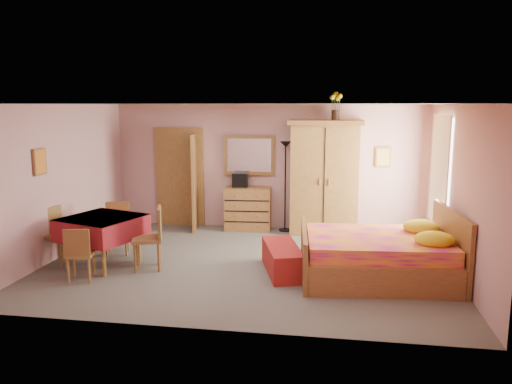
% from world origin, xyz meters
% --- Properties ---
extents(floor, '(6.50, 6.50, 0.00)m').
position_xyz_m(floor, '(0.00, 0.00, 0.00)').
color(floor, '#646058').
rests_on(floor, ground).
extents(ceiling, '(6.50, 6.50, 0.00)m').
position_xyz_m(ceiling, '(0.00, 0.00, 2.60)').
color(ceiling, brown).
rests_on(ceiling, wall_back).
extents(wall_back, '(6.50, 0.10, 2.60)m').
position_xyz_m(wall_back, '(0.00, 2.50, 1.30)').
color(wall_back, tan).
rests_on(wall_back, floor).
extents(wall_front, '(6.50, 0.10, 2.60)m').
position_xyz_m(wall_front, '(0.00, -2.50, 1.30)').
color(wall_front, tan).
rests_on(wall_front, floor).
extents(wall_left, '(0.10, 5.00, 2.60)m').
position_xyz_m(wall_left, '(-3.25, 0.00, 1.30)').
color(wall_left, tan).
rests_on(wall_left, floor).
extents(wall_right, '(0.10, 5.00, 2.60)m').
position_xyz_m(wall_right, '(3.25, 0.00, 1.30)').
color(wall_right, tan).
rests_on(wall_right, floor).
extents(doorway, '(1.06, 0.12, 2.15)m').
position_xyz_m(doorway, '(-1.90, 2.47, 1.02)').
color(doorway, '#9E6B35').
rests_on(doorway, floor).
extents(window, '(0.08, 1.40, 1.95)m').
position_xyz_m(window, '(3.21, 1.20, 1.45)').
color(window, white).
rests_on(window, wall_right).
extents(picture_left, '(0.04, 0.32, 0.42)m').
position_xyz_m(picture_left, '(-3.22, -0.60, 1.70)').
color(picture_left, orange).
rests_on(picture_left, wall_left).
extents(picture_back, '(0.30, 0.04, 0.40)m').
position_xyz_m(picture_back, '(2.35, 2.47, 1.55)').
color(picture_back, '#D8BF59').
rests_on(picture_back, wall_back).
extents(chest_of_drawers, '(0.98, 0.54, 0.90)m').
position_xyz_m(chest_of_drawers, '(-0.38, 2.24, 0.45)').
color(chest_of_drawers, '#936232').
rests_on(chest_of_drawers, floor).
extents(wall_mirror, '(1.06, 0.11, 0.84)m').
position_xyz_m(wall_mirror, '(-0.38, 2.45, 1.55)').
color(wall_mirror, silver).
rests_on(wall_mirror, wall_back).
extents(stereo, '(0.33, 0.25, 0.30)m').
position_xyz_m(stereo, '(-0.55, 2.29, 1.04)').
color(stereo, black).
rests_on(stereo, chest_of_drawers).
extents(floor_lamp, '(0.28, 0.28, 1.86)m').
position_xyz_m(floor_lamp, '(0.40, 2.26, 0.93)').
color(floor_lamp, black).
rests_on(floor_lamp, floor).
extents(wardrobe, '(1.47, 0.76, 2.29)m').
position_xyz_m(wardrobe, '(1.19, 2.19, 1.15)').
color(wardrobe, olive).
rests_on(wardrobe, floor).
extents(sunflower_vase, '(0.24, 0.24, 0.55)m').
position_xyz_m(sunflower_vase, '(1.38, 2.27, 2.57)').
color(sunflower_vase, yellow).
rests_on(sunflower_vase, wardrobe).
extents(bed, '(2.42, 1.98, 1.05)m').
position_xyz_m(bed, '(2.04, -0.36, 0.53)').
color(bed, '#C21279').
rests_on(bed, floor).
extents(bench, '(0.81, 1.36, 0.43)m').
position_xyz_m(bench, '(0.62, -0.35, 0.21)').
color(bench, maroon).
rests_on(bench, floor).
extents(dining_table, '(1.40, 1.40, 0.81)m').
position_xyz_m(dining_table, '(-2.30, -0.46, 0.40)').
color(dining_table, maroon).
rests_on(dining_table, floor).
extents(chair_south, '(0.44, 0.44, 0.82)m').
position_xyz_m(chair_south, '(-2.31, -1.16, 0.41)').
color(chair_south, '#A27237').
rests_on(chair_south, floor).
extents(chair_north, '(0.51, 0.51, 0.89)m').
position_xyz_m(chair_north, '(-2.35, 0.20, 0.45)').
color(chair_north, '#9B6934').
rests_on(chair_north, floor).
extents(chair_west, '(0.53, 0.53, 0.92)m').
position_xyz_m(chair_west, '(-3.07, -0.42, 0.46)').
color(chair_west, olive).
rests_on(chair_west, floor).
extents(chair_east, '(0.57, 0.57, 0.99)m').
position_xyz_m(chair_east, '(-1.53, -0.49, 0.50)').
color(chair_east, brown).
rests_on(chair_east, floor).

